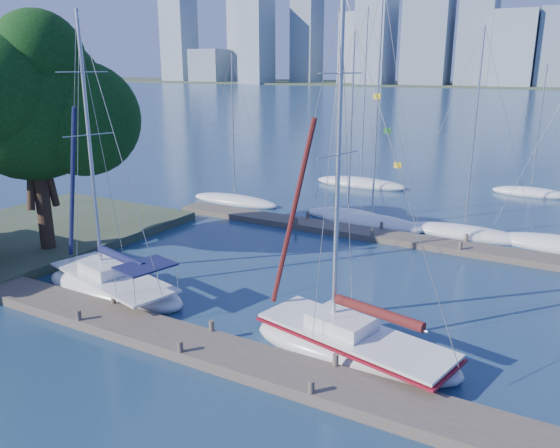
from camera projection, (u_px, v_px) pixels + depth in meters
The scene contains 12 objects.
ground at pixel (197, 351), 19.58m from camera, with size 700.00×700.00×0.00m, color navy.
near_dock at pixel (197, 346), 19.53m from camera, with size 26.00×2.00×0.40m, color #51453B.
far_dock at pixel (393, 238), 31.98m from camera, with size 30.00×1.80×0.36m, color #51453B.
tree at pixel (31, 101), 27.06m from camera, with size 9.92×9.01×12.43m.
sailboat_navy at pixel (112, 273), 24.15m from camera, with size 8.09×4.32×12.61m.
sailboat_maroon at pixel (354, 329), 18.96m from camera, with size 7.99×4.10×12.62m.
bg_boat_0 at pixel (235, 200), 40.77m from camera, with size 7.54×3.49×11.08m.
bg_boat_1 at pixel (348, 216), 36.44m from camera, with size 6.27×3.61×12.48m.
bg_boat_2 at pixel (372, 222), 34.79m from camera, with size 7.09×4.23×14.96m.
bg_boat_3 at pixel (465, 233), 32.77m from camera, with size 7.60×3.12×12.32m.
bg_boat_6 at pixel (361, 183), 46.63m from camera, with size 8.34×4.58×14.72m.
bg_boat_7 at pixel (531, 192), 43.31m from camera, with size 6.09×3.79×10.33m.
Camera 1 is at (11.22, -13.83, 9.80)m, focal length 35.00 mm.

